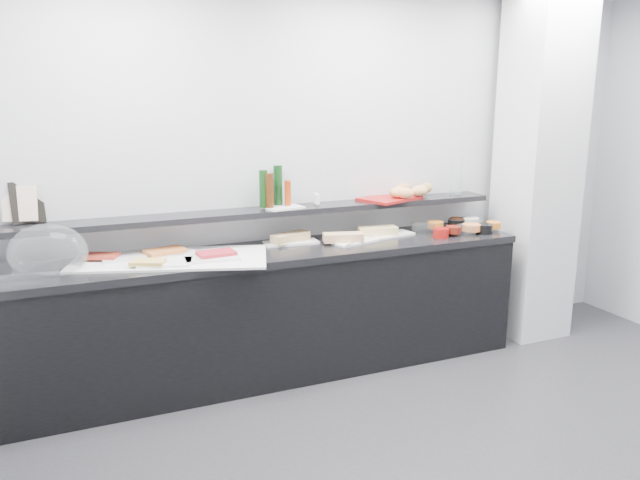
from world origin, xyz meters
name	(u,v)px	position (x,y,z in m)	size (l,w,h in m)	color
back_wall	(347,173)	(0.00, 2.00, 1.35)	(5.00, 0.02, 2.70)	#B3B6BB
column	(538,169)	(1.50, 1.65, 1.35)	(0.50, 0.50, 2.70)	silver
buffet_cabinet	(273,316)	(-0.70, 1.70, 0.42)	(3.60, 0.60, 0.85)	black
counter_top	(272,253)	(-0.70, 1.70, 0.88)	(3.62, 0.62, 0.05)	black
wall_shelf	(263,212)	(-0.70, 1.88, 1.13)	(3.60, 0.25, 0.04)	black
cloche_base	(17,271)	(-2.27, 1.74, 0.92)	(0.47, 0.31, 0.04)	silver
cloche_dome	(48,252)	(-2.09, 1.69, 1.03)	(0.45, 0.30, 0.34)	white
linen_runner	(171,258)	(-1.37, 1.71, 0.91)	(1.21, 0.57, 0.01)	silver
platter_meat_a	(124,258)	(-1.65, 1.78, 0.92)	(0.27, 0.18, 0.01)	white
food_meat_a	(101,256)	(-1.79, 1.82, 0.94)	(0.20, 0.13, 0.02)	maroon
platter_salmon	(168,252)	(-1.37, 1.82, 0.92)	(0.30, 0.20, 0.01)	silver
food_salmon	(165,251)	(-1.40, 1.79, 0.94)	(0.25, 0.16, 0.02)	#C96329
platter_cheese	(165,263)	(-1.44, 1.57, 0.92)	(0.32, 0.21, 0.01)	white
food_cheese	(148,262)	(-1.54, 1.55, 0.94)	(0.20, 0.13, 0.02)	tan
platter_meat_b	(212,257)	(-1.14, 1.58, 0.92)	(0.34, 0.23, 0.01)	white
food_meat_b	(216,253)	(-1.11, 1.60, 0.94)	(0.23, 0.15, 0.02)	maroon
sandwich_plate_left	(291,242)	(-0.52, 1.82, 0.91)	(0.38, 0.16, 0.01)	white
sandwich_food_left	(290,237)	(-0.52, 1.82, 0.94)	(0.28, 0.11, 0.06)	tan
tongs_left	(291,243)	(-0.54, 1.75, 0.92)	(0.01, 0.01, 0.16)	silver
sandwich_plate_mid	(355,242)	(-0.09, 1.66, 0.91)	(0.33, 0.14, 0.01)	white
sandwich_food_mid	(343,237)	(-0.18, 1.67, 0.94)	(0.28, 0.11, 0.06)	tan
tongs_mid	(353,243)	(-0.14, 1.59, 0.92)	(0.01, 0.01, 0.16)	silver
sandwich_plate_right	(390,235)	(0.25, 1.76, 0.91)	(0.36, 0.15, 0.01)	white
sandwich_food_right	(377,231)	(0.14, 1.76, 0.94)	(0.29, 0.11, 0.06)	#E0C275
tongs_right	(385,234)	(0.20, 1.75, 0.92)	(0.01, 0.01, 0.16)	#AAACB1
bowl_glass_fruit	(423,228)	(0.53, 1.76, 0.94)	(0.17, 0.17, 0.07)	silver
fill_glass_fruit	(435,225)	(0.65, 1.77, 0.95)	(0.12, 0.12, 0.05)	orange
bowl_black_jam	(456,224)	(0.85, 1.79, 0.94)	(0.13, 0.13, 0.07)	black
fill_black_jam	(457,221)	(0.89, 1.83, 0.95)	(0.11, 0.11, 0.05)	#62240E
bowl_glass_cream	(471,223)	(0.99, 1.79, 0.94)	(0.19, 0.19, 0.07)	silver
fill_glass_cream	(469,221)	(0.99, 1.81, 0.95)	(0.16, 0.16, 0.05)	white
bowl_red_jam	(441,233)	(0.56, 1.56, 0.94)	(0.11, 0.11, 0.07)	maroon
fill_red_jam	(453,230)	(0.68, 1.57, 0.95)	(0.11, 0.11, 0.05)	#5B150D
bowl_glass_salmon	(466,230)	(0.79, 1.57, 0.94)	(0.14, 0.14, 0.07)	silver
fill_glass_salmon	(472,227)	(0.85, 1.59, 0.95)	(0.14, 0.14, 0.05)	orange
bowl_black_fruit	(484,229)	(0.94, 1.55, 0.94)	(0.12, 0.12, 0.07)	black
fill_black_fruit	(493,225)	(1.06, 1.59, 0.95)	(0.11, 0.11, 0.05)	orange
framed_print	(27,202)	(-2.18, 1.99, 1.28)	(0.19, 0.02, 0.26)	black
print_art	(20,203)	(-2.23, 1.97, 1.28)	(0.21, 0.00, 0.22)	beige
condiment_tray	(284,208)	(-0.56, 1.85, 1.16)	(0.26, 0.16, 0.01)	white
bottle_green_a	(263,189)	(-0.69, 1.88, 1.29)	(0.06, 0.06, 0.26)	#0F3711
bottle_brown	(269,190)	(-0.66, 1.86, 1.28)	(0.06, 0.06, 0.24)	#3D200B
bottle_green_b	(278,185)	(-0.56, 1.94, 1.30)	(0.06, 0.06, 0.28)	#0E3512
bottle_hot	(288,193)	(-0.52, 1.88, 1.25)	(0.05, 0.05, 0.18)	#9F300B
shaker_salt	(317,199)	(-0.30, 1.85, 1.20)	(0.04, 0.04, 0.07)	white
shaker_pepper	(316,198)	(-0.29, 1.91, 1.20)	(0.04, 0.04, 0.07)	white
bread_tray	(389,198)	(0.30, 1.88, 1.16)	(0.44, 0.31, 0.02)	#9C1110
bread_roll_n	(404,188)	(0.49, 1.99, 1.21)	(0.14, 0.09, 0.08)	#BD7B48
bread_roll_ne	(425,188)	(0.65, 1.93, 1.21)	(0.12, 0.08, 0.08)	#AB8C41
bread_roll_sw	(399,192)	(0.36, 1.82, 1.21)	(0.15, 0.09, 0.08)	tan
bread_roll_s	(406,193)	(0.38, 1.77, 1.21)	(0.13, 0.08, 0.08)	#D88A52
bread_roll_se	(419,191)	(0.53, 1.83, 1.21)	(0.15, 0.10, 0.08)	tan
bread_roll_midw	(397,192)	(0.34, 1.84, 1.21)	(0.13, 0.09, 0.08)	#B88946
bread_roll_mide	(398,191)	(0.37, 1.87, 1.21)	(0.12, 0.08, 0.08)	tan
carafe	(456,177)	(0.87, 1.85, 1.30)	(0.10, 0.10, 0.30)	white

